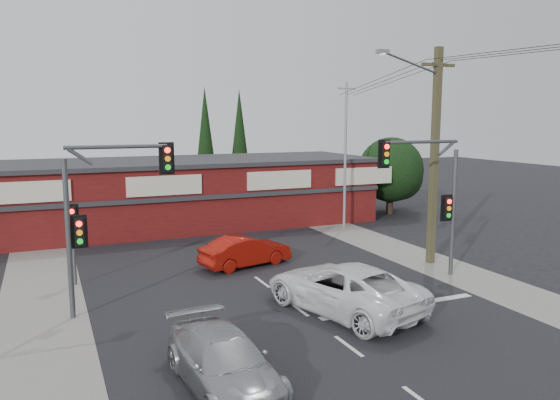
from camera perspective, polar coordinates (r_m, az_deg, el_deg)
name	(u,v)px	position (r m, az deg, el deg)	size (l,w,h in m)	color
ground	(295,307)	(20.29, 1.58, -11.08)	(120.00, 120.00, 0.00)	black
road_strip	(248,272)	(24.69, -3.37, -7.48)	(14.00, 70.00, 0.01)	black
verge_left	(42,296)	(23.32, -23.65, -9.16)	(3.00, 70.00, 0.02)	gray
verge_right	(405,253)	(28.63, 12.89, -5.43)	(3.00, 70.00, 0.02)	gray
stop_line	(399,306)	(20.75, 12.34, -10.78)	(6.50, 0.35, 0.01)	silver
white_suv	(343,287)	(19.72, 6.62, -9.07)	(2.87, 6.23, 1.73)	white
silver_suv	(224,362)	(14.45, -5.90, -16.46)	(2.00, 4.91, 1.43)	#9B9EA0
red_sedan	(246,251)	(25.48, -3.61, -5.34)	(1.50, 4.32, 1.42)	maroon
lane_dashes	(321,326)	(18.56, 4.33, -12.97)	(0.12, 33.49, 0.01)	silver
shop_building	(168,193)	(35.33, -11.63, 0.75)	(27.30, 8.40, 4.22)	#511010
tree_cluster	(389,173)	(40.09, 11.36, 2.76)	(5.90, 5.10, 5.50)	#2D2116
conifer_near	(205,136)	(42.93, -7.80, 6.67)	(1.80, 1.80, 9.25)	#2D2116
conifer_far	(240,134)	(45.89, -4.24, 6.84)	(1.80, 1.80, 9.25)	#2D2116
traffic_mast_left	(100,204)	(19.60, -18.27, -0.35)	(3.77, 0.27, 5.97)	#47494C
traffic_mast_right	(433,187)	(23.82, 15.70, 1.31)	(3.96, 0.27, 5.97)	#47494C
pedestal_signal	(73,228)	(23.74, -20.86, -2.72)	(0.55, 0.27, 3.38)	#47494C
utility_pole	(433,149)	(26.17, 15.65, 5.12)	(4.38, 0.59, 10.00)	#4A4629
steel_pole	(345,153)	(34.00, 6.84, 4.92)	(1.20, 0.16, 9.00)	gray
power_lines	(538,56)	(22.36, 25.34, 13.46)	(2.01, 29.00, 1.22)	black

